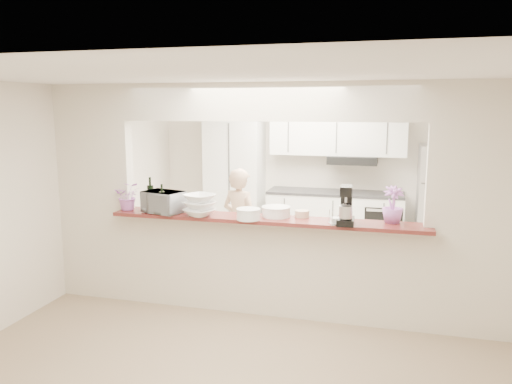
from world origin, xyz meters
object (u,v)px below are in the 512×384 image
(stand_mixer, at_px, (346,207))
(toaster_oven, at_px, (163,202))
(person, at_px, (240,225))
(refrigerator, at_px, (443,203))

(stand_mixer, bearing_deg, toaster_oven, 178.95)
(toaster_oven, distance_m, stand_mixer, 2.00)
(stand_mixer, relative_size, person, 0.27)
(refrigerator, distance_m, person, 3.12)
(refrigerator, relative_size, stand_mixer, 4.34)
(refrigerator, relative_size, toaster_oven, 3.91)
(toaster_oven, height_order, person, person)
(stand_mixer, height_order, person, stand_mixer)
(refrigerator, distance_m, toaster_oven, 4.23)
(toaster_oven, relative_size, stand_mixer, 1.11)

